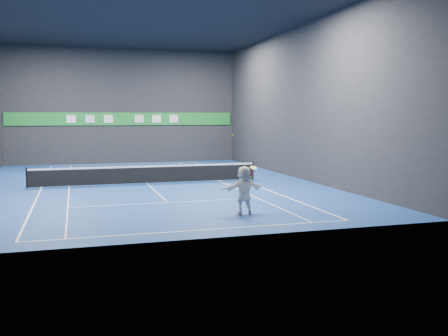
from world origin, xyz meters
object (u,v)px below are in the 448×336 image
object	(u,v)px
tennis_racket	(251,171)
player	(244,190)
tennis_ball	(233,135)
tennis_net	(147,174)

from	to	relation	value
tennis_racket	player	bearing A→B (deg)	-171.27
tennis_ball	tennis_racket	distance (m)	1.53
tennis_net	tennis_racket	bearing A→B (deg)	-74.89
tennis_ball	tennis_net	distance (m)	10.10
tennis_net	tennis_racket	distance (m)	10.11
player	tennis_net	world-z (taller)	player
player	tennis_racket	bearing A→B (deg)	-179.91
player	tennis_net	bearing A→B (deg)	-85.31
tennis_net	tennis_racket	world-z (taller)	tennis_racket
player	tennis_net	distance (m)	10.03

